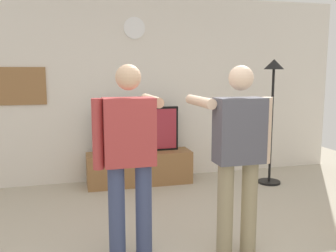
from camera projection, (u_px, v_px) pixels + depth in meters
back_wall at (139, 89)px, 5.47m from camera, size 6.40×0.10×2.70m
tv_stand at (140, 168)px, 5.29m from camera, size 1.49×0.44×0.47m
television at (139, 130)px, 5.25m from camera, size 1.16×0.07×0.64m
wall_clock at (134, 28)px, 5.27m from camera, size 0.31×0.03×0.31m
framed_picture at (20, 86)px, 4.99m from camera, size 0.68×0.04×0.51m
floor_lamp at (273, 96)px, 5.17m from camera, size 0.32×0.32×1.78m
person_standing_nearer_lamp at (129, 152)px, 3.07m from camera, size 0.60×0.78×1.68m
person_standing_nearer_couch at (238, 150)px, 3.18m from camera, size 0.60×0.78×1.67m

